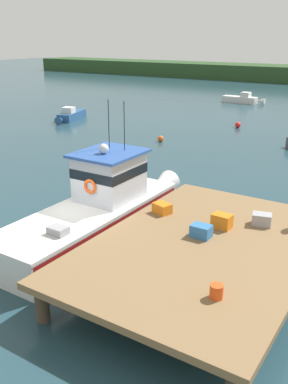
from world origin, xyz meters
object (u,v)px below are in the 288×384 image
crate_stack_near_edge (162,208)px  crate_single_by_cleat (201,231)px  moored_boat_outer_mooring (243,99)px  bait_bucket (216,291)px  main_fishing_boat (100,208)px  crate_stack_mid_dock (222,221)px  crate_single_far (262,219)px  mooring_buoy_spare_mooring (161,139)px  mooring_buoy_outer (238,125)px  moored_boat_near_channel (70,115)px

crate_stack_near_edge → crate_single_by_cleat: (1.95, -0.99, 0.02)m
moored_boat_outer_mooring → bait_bucket: bearing=-70.4°
main_fishing_boat → crate_single_by_cleat: size_ratio=16.34×
crate_stack_mid_dock → bait_bucket: crate_stack_mid_dock is taller
crate_stack_mid_dock → crate_single_far: 1.34m
main_fishing_boat → mooring_buoy_spare_mooring: size_ratio=23.57×
crate_single_far → mooring_buoy_spare_mooring: (-11.26, 12.63, -1.18)m
crate_stack_mid_dock → mooring_buoy_outer: crate_stack_mid_dock is taller
bait_bucket → moored_boat_near_channel: bearing=138.3°
main_fishing_boat → moored_boat_outer_mooring: (-7.46, 34.59, -0.60)m
crate_stack_mid_dock → moored_boat_near_channel: 26.76m
crate_stack_mid_dock → mooring_buoy_spare_mooring: crate_stack_mid_dock is taller
main_fishing_boat → crate_stack_mid_dock: size_ratio=16.34×
crate_stack_mid_dock → bait_bucket: (1.46, -3.73, -0.06)m
crate_stack_mid_dock → moored_boat_near_channel: (-21.14, 16.39, -1.03)m
bait_bucket → mooring_buoy_spare_mooring: 20.89m
crate_stack_mid_dock → crate_single_by_cleat: 1.00m
main_fishing_boat → crate_stack_mid_dock: (4.59, 0.44, 0.42)m
crate_single_by_cleat → moored_boat_near_channel: (-20.87, 17.35, -1.00)m
crate_single_by_cleat → crate_single_far: size_ratio=1.00×
crate_stack_near_edge → mooring_buoy_outer: bearing=104.2°
bait_bucket → crate_stack_mid_dock: bearing=111.3°
main_fishing_boat → crate_stack_near_edge: size_ratio=16.34×
main_fishing_boat → mooring_buoy_spare_mooring: (-5.68, 13.96, -0.80)m
crate_stack_mid_dock → moored_boat_outer_mooring: size_ratio=0.13×
crate_stack_mid_dock → crate_single_by_cleat: size_ratio=1.00×
moored_boat_near_channel → mooring_buoy_outer: 14.39m
crate_single_by_cleat → moored_boat_outer_mooring: 37.06m
crate_stack_mid_dock → moored_boat_near_channel: size_ratio=0.13×
crate_stack_near_edge → mooring_buoy_spare_mooring: bearing=120.8°
crate_single_far → bait_bucket: bearing=-84.4°
crate_stack_near_edge → crate_single_far: 3.33m
crate_stack_near_edge → moored_boat_outer_mooring: 35.53m
moored_boat_near_channel → mooring_buoy_spare_mooring: size_ratio=11.04×
moored_boat_near_channel → mooring_buoy_spare_mooring: bearing=-14.8°
crate_single_by_cleat → bait_bucket: 3.25m
mooring_buoy_outer → main_fishing_boat: bearing=-82.2°
bait_bucket → mooring_buoy_outer: 26.33m
moored_boat_outer_mooring → mooring_buoy_outer: (4.54, -13.14, -0.18)m
crate_single_far → bait_bucket: crate_single_far is taller
crate_stack_near_edge → crate_single_by_cleat: bearing=-26.8°
bait_bucket → moored_boat_outer_mooring: (-13.50, 37.88, -0.96)m
crate_stack_mid_dock → crate_stack_near_edge: 2.22m
moored_boat_outer_mooring → moored_boat_near_channel: (-9.09, -17.77, -0.01)m
mooring_buoy_spare_mooring → mooring_buoy_outer: (2.76, 7.48, 0.02)m
crate_single_far → main_fishing_boat: bearing=-166.6°
crate_stack_mid_dock → crate_single_far: (1.00, 0.89, -0.04)m
crate_stack_mid_dock → mooring_buoy_outer: size_ratio=1.30×
mooring_buoy_outer → bait_bucket: bearing=-70.1°
main_fishing_boat → mooring_buoy_spare_mooring: main_fishing_boat is taller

